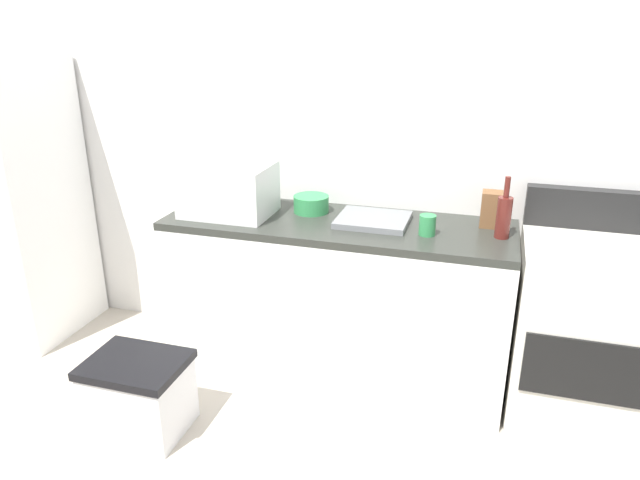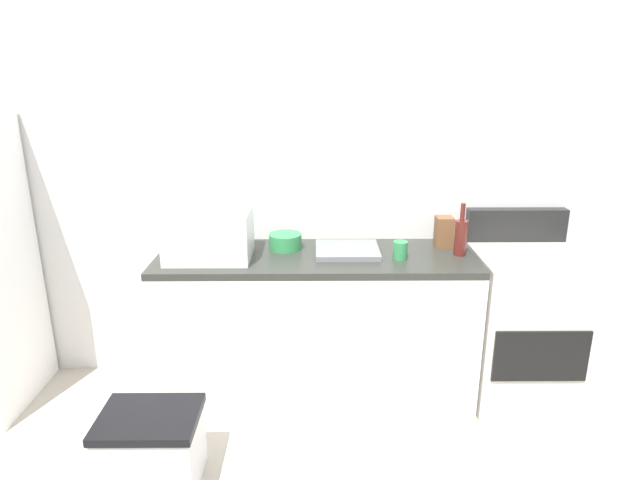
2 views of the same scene
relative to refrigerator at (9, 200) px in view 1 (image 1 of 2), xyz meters
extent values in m
cube|color=silver|center=(1.75, 0.40, 0.45)|extent=(5.00, 0.10, 2.60)
cube|color=white|center=(2.05, 0.05, -0.42)|extent=(1.80, 0.60, 0.86)
cube|color=#2D302B|center=(2.05, 0.05, 0.03)|extent=(1.80, 0.60, 0.04)
cube|color=white|center=(0.00, 0.00, 0.00)|extent=(0.68, 0.66, 1.70)
cube|color=silver|center=(3.27, 0.05, -0.40)|extent=(0.60, 0.60, 0.90)
cube|color=black|center=(3.27, -0.25, -0.43)|extent=(0.52, 0.02, 0.30)
cube|color=black|center=(3.27, 0.31, 0.15)|extent=(0.60, 0.08, 0.20)
cube|color=white|center=(1.46, 0.00, 0.19)|extent=(0.46, 0.34, 0.27)
cube|color=slate|center=(2.23, 0.08, 0.07)|extent=(0.36, 0.32, 0.03)
cylinder|color=#591E19|center=(2.86, 0.05, 0.15)|extent=(0.07, 0.07, 0.20)
cylinder|color=#591E19|center=(2.86, 0.05, 0.30)|extent=(0.03, 0.03, 0.10)
cylinder|color=#338C4C|center=(2.52, -0.02, 0.10)|extent=(0.08, 0.08, 0.10)
cube|color=brown|center=(2.81, 0.20, 0.14)|extent=(0.10, 0.10, 0.18)
cylinder|color=#338C4C|center=(1.87, 0.16, 0.10)|extent=(0.19, 0.19, 0.09)
cube|color=silver|center=(1.27, -0.71, -0.68)|extent=(0.44, 0.34, 0.34)
cube|color=black|center=(1.27, -0.71, -0.49)|extent=(0.46, 0.36, 0.04)
camera|label=1|loc=(2.78, -2.72, 1.04)|focal=32.84mm
camera|label=2|loc=(2.05, -2.86, 1.06)|focal=30.53mm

